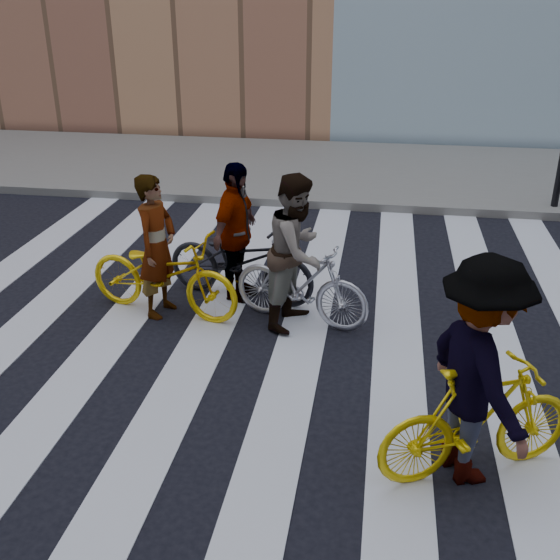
% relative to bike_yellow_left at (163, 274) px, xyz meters
% --- Properties ---
extents(ground, '(100.00, 100.00, 0.00)m').
position_rel_bike_yellow_left_xyz_m(ground, '(1.21, -0.63, -0.53)').
color(ground, black).
rests_on(ground, ground).
extents(sidewalk_far, '(100.00, 5.00, 0.15)m').
position_rel_bike_yellow_left_xyz_m(sidewalk_far, '(1.21, 6.87, -0.45)').
color(sidewalk_far, slate).
rests_on(sidewalk_far, ground).
extents(zebra_crosswalk, '(8.25, 10.00, 0.01)m').
position_rel_bike_yellow_left_xyz_m(zebra_crosswalk, '(1.21, -0.63, -0.52)').
color(zebra_crosswalk, silver).
rests_on(zebra_crosswalk, ground).
extents(bike_yellow_left, '(2.11, 1.12, 1.06)m').
position_rel_bike_yellow_left_xyz_m(bike_yellow_left, '(0.00, 0.00, 0.00)').
color(bike_yellow_left, yellow).
rests_on(bike_yellow_left, ground).
extents(bike_silver_mid, '(1.77, 0.94, 1.03)m').
position_rel_bike_yellow_left_xyz_m(bike_silver_mid, '(1.69, 0.01, -0.01)').
color(bike_silver_mid, '#B5B5BF').
rests_on(bike_silver_mid, ground).
extents(bike_yellow_right, '(1.79, 1.16, 1.05)m').
position_rel_bike_yellow_left_xyz_m(bike_yellow_right, '(3.46, -2.41, -0.01)').
color(bike_yellow_right, yellow).
rests_on(bike_yellow_right, ground).
extents(bike_dark_rear, '(2.11, 1.13, 1.06)m').
position_rel_bike_yellow_left_xyz_m(bike_dark_rear, '(0.84, 0.57, -0.00)').
color(bike_dark_rear, black).
rests_on(bike_dark_rear, ground).
extents(rider_left, '(0.55, 0.72, 1.76)m').
position_rel_bike_yellow_left_xyz_m(rider_left, '(-0.05, 0.00, 0.35)').
color(rider_left, slate).
rests_on(rider_left, ground).
extents(rider_mid, '(0.92, 1.06, 1.84)m').
position_rel_bike_yellow_left_xyz_m(rider_mid, '(1.64, 0.01, 0.39)').
color(rider_mid, slate).
rests_on(rider_mid, ground).
extents(rider_right, '(1.18, 1.45, 1.95)m').
position_rel_bike_yellow_left_xyz_m(rider_right, '(3.41, -2.41, 0.45)').
color(rider_right, slate).
rests_on(rider_right, ground).
extents(rider_rear, '(0.66, 1.12, 1.79)m').
position_rel_bike_yellow_left_xyz_m(rider_rear, '(0.79, 0.57, 0.37)').
color(rider_rear, slate).
rests_on(rider_rear, ground).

